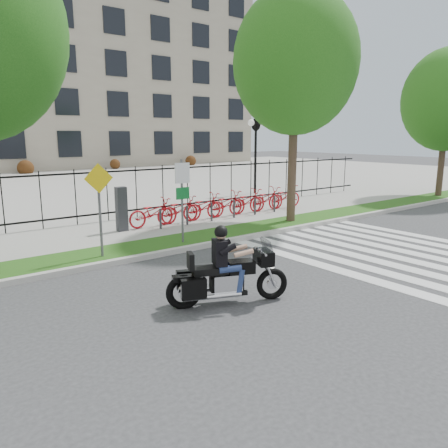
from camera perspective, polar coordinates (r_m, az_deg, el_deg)
ground at (r=9.73m, az=7.58°, el=-8.71°), size 120.00×120.00×0.00m
curb at (r=12.77m, az=-5.65°, el=-3.37°), size 60.00×0.20×0.15m
grass_verge at (r=13.47m, az=-7.60°, el=-2.62°), size 60.00×1.50×0.15m
sidewalk at (r=15.63m, az=-12.26°, el=-0.81°), size 60.00×3.50×0.15m
plaza at (r=32.20m, az=-26.11°, el=4.52°), size 80.00×34.00×0.10m
crosswalk_stripes at (r=13.46m, az=22.17°, el=-3.71°), size 5.70×8.00×0.01m
iron_fence at (r=17.02m, az=-15.00°, el=3.74°), size 30.00×0.06×2.00m
lamp_post_right at (r=24.72m, az=4.16°, el=11.21°), size 1.06×0.70×4.25m
street_tree_2 at (r=16.70m, az=9.32°, el=20.14°), size 4.48×4.48×8.32m
street_tree_3 at (r=26.13m, az=27.16°, el=14.21°), size 4.57×4.57×7.60m
bike_share_station at (r=17.43m, az=0.13°, el=2.66°), size 8.93×0.87×1.50m
sign_pole_regulatory at (r=13.05m, az=-5.47°, el=4.41°), size 0.50×0.09×2.50m
sign_pole_warning at (r=11.89m, az=-15.97°, el=3.33°), size 0.78×0.09×2.49m
motorcycle_rider at (r=8.77m, az=0.51°, el=-6.39°), size 2.39×1.32×1.96m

